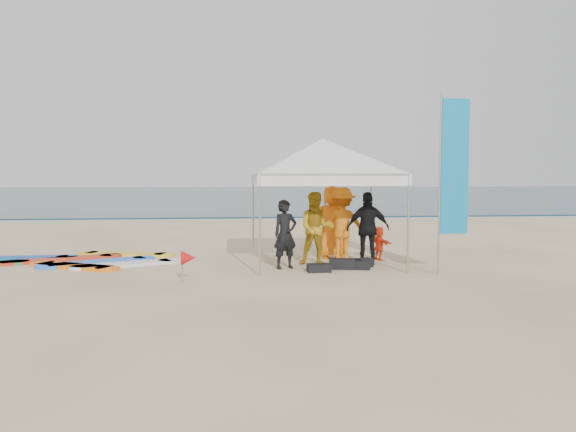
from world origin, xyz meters
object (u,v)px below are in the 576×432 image
at_px(person_yellow, 316,228).
at_px(person_orange_b, 332,222).
at_px(person_seated, 379,243).
at_px(canopy_tent, 323,139).
at_px(feather_flag, 453,169).
at_px(marker_pennant, 189,258).
at_px(surfboard_spread, 68,261).
at_px(person_black_b, 368,228).
at_px(person_orange_a, 342,225).
at_px(person_black_a, 285,234).

relative_size(person_yellow, person_orange_b, 0.93).
distance_m(person_seated, canopy_tent, 2.95).
xyz_separation_m(feather_flag, marker_pennant, (-5.44, -0.41, -1.74)).
distance_m(person_orange_b, surfboard_spread, 6.53).
distance_m(person_yellow, surfboard_spread, 6.05).
relative_size(person_orange_b, feather_flag, 0.49).
relative_size(person_yellow, surfboard_spread, 0.30).
bearing_deg(feather_flag, person_yellow, 148.47).
bearing_deg(surfboard_spread, marker_pennant, -44.34).
bearing_deg(surfboard_spread, person_black_b, -8.89).
xyz_separation_m(person_yellow, canopy_tent, (0.19, 0.27, 2.09)).
relative_size(person_orange_a, surfboard_spread, 0.32).
distance_m(person_black_a, marker_pennant, 2.58).
height_order(person_black_b, feather_flag, feather_flag).
xyz_separation_m(person_yellow, surfboard_spread, (-5.91, 1.00, -0.82)).
height_order(person_orange_b, marker_pennant, person_orange_b).
relative_size(marker_pennant, surfboard_spread, 0.11).
relative_size(person_yellow, feather_flag, 0.45).
relative_size(person_black_a, marker_pennant, 2.42).
xyz_separation_m(feather_flag, surfboard_spread, (-8.53, 2.61, -2.19)).
bearing_deg(person_seated, person_orange_a, 84.23).
xyz_separation_m(person_black_a, marker_pennant, (-2.04, -1.56, -0.28)).
bearing_deg(person_yellow, person_orange_a, 34.02).
height_order(person_black_b, canopy_tent, canopy_tent).
relative_size(person_orange_b, marker_pennant, 2.88).
distance_m(person_yellow, person_black_b, 1.21).
bearing_deg(marker_pennant, person_yellow, 35.70).
relative_size(person_yellow, marker_pennant, 2.68).
distance_m(person_black_a, feather_flag, 3.88).
relative_size(person_black_a, feather_flag, 0.41).
distance_m(person_black_a, person_black_b, 2.02).
bearing_deg(person_seated, person_yellow, 91.74).
xyz_separation_m(person_orange_a, marker_pennant, (-3.50, -2.40, -0.41)).
distance_m(person_black_a, person_seated, 2.68).
relative_size(person_seated, canopy_tent, 0.19).
relative_size(canopy_tent, feather_flag, 1.18).
bearing_deg(canopy_tent, person_orange_a, 12.27).
bearing_deg(person_black_a, person_seated, 2.63).
bearing_deg(person_black_a, marker_pennant, -162.73).
bearing_deg(person_orange_a, surfboard_spread, 1.06).
bearing_deg(person_black_b, canopy_tent, -17.56).
xyz_separation_m(canopy_tent, surfboard_spread, (-6.10, 0.73, -2.91)).
bearing_deg(marker_pennant, person_black_b, 25.42).
bearing_deg(marker_pennant, feather_flag, 4.36).
relative_size(person_black_b, canopy_tent, 0.38).
distance_m(person_seated, surfboard_spread, 7.60).
bearing_deg(feather_flag, surfboard_spread, 163.00).
relative_size(person_orange_a, canopy_tent, 0.40).
relative_size(person_yellow, person_black_b, 1.00).
bearing_deg(person_black_b, marker_pennant, 28.32).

